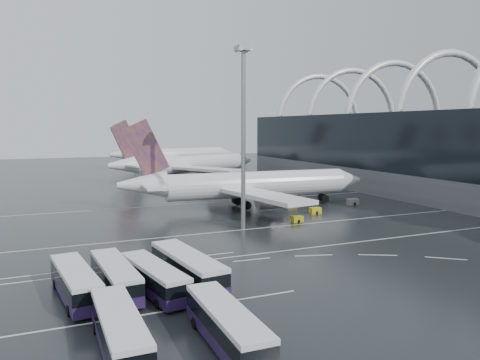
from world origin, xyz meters
name	(u,v)px	position (x,y,z in m)	size (l,w,h in m)	color
ground	(299,245)	(0.00, 0.00, 0.00)	(420.00, 420.00, 0.00)	black
lane_marking_near	(306,248)	(0.00, -2.00, 0.01)	(120.00, 0.25, 0.01)	silver
lane_marking_mid	(261,228)	(0.00, 12.00, 0.01)	(120.00, 0.25, 0.01)	silver
lane_marking_far	(206,203)	(0.00, 40.00, 0.01)	(120.00, 0.25, 0.01)	silver
bus_bay_line_south	(158,312)	(-24.00, -16.00, 0.01)	(28.00, 0.25, 0.01)	silver
bus_bay_line_north	(127,265)	(-24.00, 0.00, 0.01)	(28.00, 0.25, 0.01)	silver
airliner_main	(246,186)	(5.70, 31.28, 4.55)	(53.60, 46.97, 18.16)	white
airliner_gate_b	(185,165)	(8.71, 84.83, 4.64)	(52.39, 46.49, 18.55)	white
airliner_gate_c	(173,156)	(17.10, 129.68, 4.80)	(53.86, 49.15, 19.20)	white
bus_row_near_a	(75,282)	(-30.54, -9.51, 1.68)	(4.17, 12.63, 3.05)	#24143F
bus_row_near_b	(115,276)	(-26.72, -9.19, 1.67)	(3.54, 12.47, 3.03)	#24143F
bus_row_near_c	(154,277)	(-23.20, -11.01, 1.64)	(4.70, 12.39, 2.98)	#24143F
bus_row_near_d	(187,268)	(-19.36, -9.88, 1.85)	(4.66, 13.92, 3.36)	#24143F
bus_row_far_a	(119,331)	(-28.35, -22.21, 1.67)	(2.98, 12.34, 3.04)	#24143F
bus_row_far_c	(227,325)	(-20.73, -24.51, 1.67)	(3.10, 12.38, 3.04)	#24143F
floodlight_mast	(243,115)	(-3.00, 12.68, 18.42)	(2.24, 2.24, 29.28)	gray
gse_cart_belly_a	(315,210)	(15.20, 19.58, 0.58)	(2.12, 1.25, 1.16)	gold
gse_cart_belly_b	(324,198)	(26.03, 33.06, 0.55)	(2.02, 1.19, 1.10)	slate
gse_cart_belly_c	(297,219)	(7.94, 13.99, 0.54)	(1.97, 1.16, 1.08)	gold
gse_cart_belly_d	(353,202)	(28.14, 25.10, 0.64)	(2.35, 1.39, 1.28)	slate
gse_cart_belly_e	(291,201)	(16.34, 30.80, 0.62)	(2.26, 1.33, 1.23)	gold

